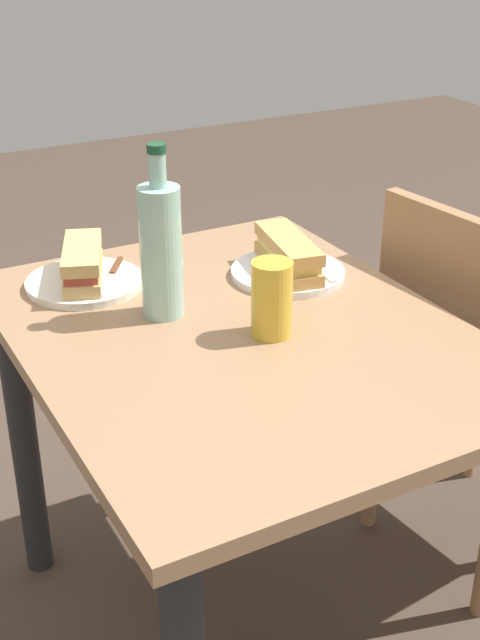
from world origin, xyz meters
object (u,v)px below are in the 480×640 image
Objects in this scene: chair_far at (473,368)px; water_bottle at (161,249)px; plate_far at (85,282)px; beer_glass at (272,299)px; plate_near at (288,273)px; knife_far at (112,274)px; baguette_sandwich_near at (288,253)px; dining_table at (240,395)px; baguette_sandwich_far at (83,263)px; knife_near at (309,263)px.

water_bottle reaches higher than chair_far.
beer_glass is at bearing 31.86° from plate_far.
knife_far reaches higher than plate_near.
chair_far reaches higher than baguette_sandwich_near.
dining_table is 0.21m from beer_glass.
knife_far is at bearing 80.21° from plate_far.
baguette_sandwich_far is (-0.15, -0.37, 0.04)m from plate_near.
water_bottle reaches higher than baguette_sandwich_near.
baguette_sandwich_far is (-0.15, -0.43, 0.03)m from knife_near.
knife_far is at bearing -169.89° from water_bottle.
knife_far reaches higher than plate_far.
dining_table is 0.36m from knife_far.
baguette_sandwich_far reaches higher than knife_near.
beer_glass is (0.16, 0.13, -0.06)m from water_bottle.
knife_far is (0.01, 0.05, -0.03)m from baguette_sandwich_far.
knife_near is (-0.17, -0.32, 0.25)m from chair_far.
water_bottle is at bearing -141.12° from beer_glass.
plate_near is 0.40m from plate_far.
plate_near is 0.05m from knife_near.
baguette_sandwich_far is at bearing -150.41° from dining_table.
knife_near is at bearing -118.20° from chair_far.
knife_far is 0.38m from beer_glass.
baguette_sandwich_near is at bearing 66.41° from knife_far.
plate_far is 0.24m from water_bottle.
knife_far is (-0.14, -0.32, -0.03)m from baguette_sandwich_near.
dining_table is 4.15× the size of plate_far.
knife_near and knife_far have the same top height.
plate_far is 0.06m from knife_far.
knife_near is at bearing 91.76° from baguette_sandwich_near.
knife_near is 1.16× the size of knife_far.
chair_far is 3.83× the size of plate_near.
baguette_sandwich_near is at bearing 68.28° from baguette_sandwich_far.
baguette_sandwich_near is 0.40m from plate_far.
plate_near is 0.04m from baguette_sandwich_near.
water_bottle reaches higher than knife_far.
baguette_sandwich_near reaches higher than plate_near.
water_bottle is (-0.13, -0.66, 0.36)m from chair_far.
dining_table is 0.38m from plate_far.
chair_far is 0.85m from plate_far.
beer_glass is at bearing -38.00° from plate_near.
plate_near is at bearing -88.24° from knife_near.
plate_near is 1.69× the size of beer_glass.
beer_glass reaches higher than plate_far.
plate_far is (-0.15, -0.37, 0.00)m from plate_near.
knife_near is at bearing 134.19° from beer_glass.
plate_near is 0.40m from baguette_sandwich_far.
chair_far is 4.22× the size of baguette_sandwich_far.
plate_near is at bearing 68.28° from baguette_sandwich_far.
beer_glass reaches higher than knife_far.
baguette_sandwich_near is at bearing 0.00° from plate_near.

